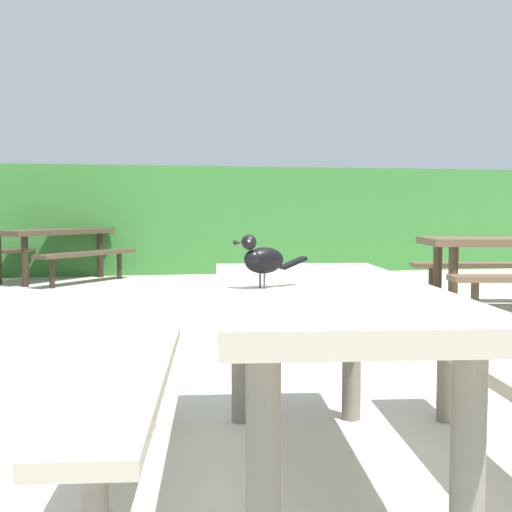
% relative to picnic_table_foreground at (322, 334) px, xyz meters
% --- Properties ---
extents(hedge_wall, '(28.00, 1.24, 1.71)m').
position_rel_picnic_table_foreground_xyz_m(hedge_wall, '(-0.22, 8.43, 0.30)').
color(hedge_wall, '#387A33').
rests_on(hedge_wall, ground).
extents(picnic_table_foreground, '(1.87, 1.90, 0.74)m').
position_rel_picnic_table_foreground_xyz_m(picnic_table_foreground, '(0.00, 0.00, 0.00)').
color(picnic_table_foreground, '#B2A893').
rests_on(picnic_table_foreground, ground).
extents(bird_grackle, '(0.28, 0.14, 0.18)m').
position_rel_picnic_table_foreground_xyz_m(bird_grackle, '(-0.24, -0.10, 0.29)').
color(bird_grackle, black).
rests_on(bird_grackle, picnic_table_foreground).
extents(picnic_table_mid_left, '(2.39, 2.39, 0.74)m').
position_rel_picnic_table_foreground_xyz_m(picnic_table_mid_left, '(-1.86, 7.29, 0.00)').
color(picnic_table_mid_left, '#473828').
rests_on(picnic_table_mid_left, ground).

